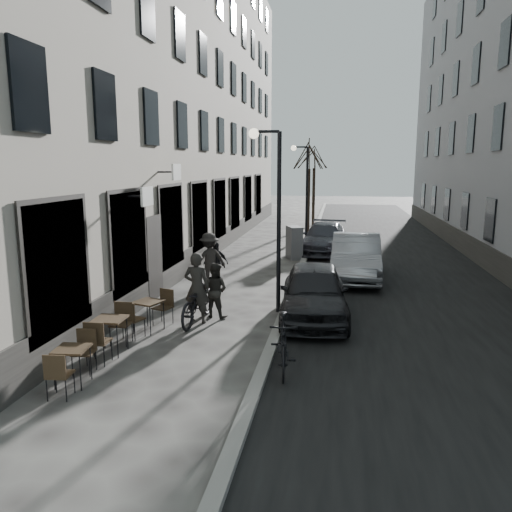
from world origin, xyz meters
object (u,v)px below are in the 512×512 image
(streetlamp_far, at_px, (304,184))
(tree_near, at_px, (309,155))
(bicycle, at_px, (197,301))
(car_far, at_px, (324,238))
(pedestrian_near, at_px, (215,290))
(pedestrian_mid, at_px, (209,260))
(bistro_set_a, at_px, (72,362))
(bistro_set_c, at_px, (149,313))
(car_near, at_px, (314,292))
(bistro_set_b, at_px, (110,332))
(car_mid, at_px, (356,257))
(tree_far, at_px, (314,157))
(utility_cabinet, at_px, (294,243))
(moped, at_px, (283,344))
(pedestrian_far, at_px, (216,264))
(streetlamp_near, at_px, (273,200))

(streetlamp_far, distance_m, tree_near, 3.36)
(bicycle, distance_m, car_far, 11.71)
(pedestrian_near, distance_m, pedestrian_mid, 3.47)
(bistro_set_a, bearing_deg, car_far, 68.61)
(bistro_set_c, bearing_deg, pedestrian_near, 64.33)
(bistro_set_a, relative_size, bicycle, 0.68)
(car_far, bearing_deg, pedestrian_mid, -111.47)
(pedestrian_near, distance_m, car_near, 2.69)
(bistro_set_b, relative_size, car_mid, 0.33)
(tree_far, distance_m, pedestrian_mid, 18.99)
(tree_near, distance_m, bicycle, 16.92)
(bistro_set_c, bearing_deg, pedestrian_mid, 103.97)
(pedestrian_near, bearing_deg, car_far, -89.40)
(tree_near, relative_size, bistro_set_c, 3.56)
(pedestrian_mid, bearing_deg, bistro_set_a, 48.29)
(car_near, bearing_deg, utility_cabinet, 95.23)
(bistro_set_b, bearing_deg, streetlamp_far, 77.06)
(tree_far, height_order, car_mid, tree_far)
(bistro_set_a, distance_m, pedestrian_near, 4.91)
(bistro_set_c, relative_size, utility_cabinet, 1.11)
(tree_near, bearing_deg, moped, -87.92)
(pedestrian_near, distance_m, moped, 4.03)
(pedestrian_near, bearing_deg, bicycle, 71.92)
(bistro_set_c, height_order, pedestrian_mid, pedestrian_mid)
(streetlamp_far, bearing_deg, tree_near, 88.62)
(pedestrian_near, relative_size, car_mid, 0.31)
(pedestrian_far, height_order, car_near, pedestrian_far)
(streetlamp_near, xyz_separation_m, streetlamp_far, (0.00, 12.00, 0.00))
(bicycle, xyz_separation_m, pedestrian_near, (0.35, 0.55, 0.18))
(bistro_set_c, xyz_separation_m, pedestrian_far, (0.48, 5.06, 0.28))
(tree_far, bearing_deg, car_mid, -81.66)
(tree_far, height_order, bicycle, tree_far)
(tree_far, distance_m, pedestrian_far, 18.70)
(bicycle, height_order, moped, bicycle)
(tree_far, distance_m, bicycle, 22.76)
(streetlamp_far, height_order, pedestrian_near, streetlamp_far)
(streetlamp_near, height_order, car_near, streetlamp_near)
(streetlamp_far, bearing_deg, pedestrian_far, -104.48)
(streetlamp_near, bearing_deg, moped, -79.40)
(car_far, bearing_deg, moped, -86.92)
(utility_cabinet, xyz_separation_m, pedestrian_far, (-2.25, -5.34, 0.03))
(streetlamp_near, distance_m, bistro_set_c, 4.48)
(streetlamp_near, xyz_separation_m, tree_near, (0.07, 15.00, 1.50))
(streetlamp_far, bearing_deg, pedestrian_mid, -104.81)
(utility_cabinet, bearing_deg, pedestrian_near, -120.08)
(tree_near, relative_size, tree_far, 1.00)
(bistro_set_b, relative_size, utility_cabinet, 1.12)
(streetlamp_far, xyz_separation_m, bistro_set_b, (-3.11, -15.75, -2.67))
(tree_far, distance_m, car_near, 21.84)
(utility_cabinet, height_order, bicycle, utility_cabinet)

